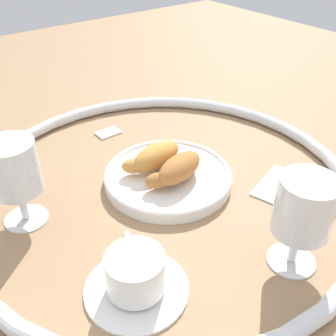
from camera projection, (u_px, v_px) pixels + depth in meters
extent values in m
plane|color=#997551|center=(162.00, 188.00, 0.69)|extent=(2.20, 2.20, 0.00)
torus|color=silver|center=(162.00, 182.00, 0.68)|extent=(0.67, 0.67, 0.02)
cylinder|color=white|center=(168.00, 178.00, 0.70)|extent=(0.23, 0.23, 0.02)
torus|color=white|center=(168.00, 174.00, 0.69)|extent=(0.23, 0.23, 0.01)
ellipsoid|color=#AD6B33|center=(180.00, 168.00, 0.66)|extent=(0.11, 0.07, 0.04)
ellipsoid|color=#AD6B33|center=(188.00, 158.00, 0.70)|extent=(0.05, 0.05, 0.03)
ellipsoid|color=#AD6B33|center=(158.00, 180.00, 0.65)|extent=(0.05, 0.04, 0.03)
ellipsoid|color=#CC893D|center=(157.00, 155.00, 0.69)|extent=(0.11, 0.06, 0.04)
ellipsoid|color=#CC893D|center=(168.00, 148.00, 0.73)|extent=(0.05, 0.05, 0.03)
ellipsoid|color=#CC893D|center=(134.00, 166.00, 0.68)|extent=(0.05, 0.04, 0.03)
cylinder|color=white|center=(136.00, 288.00, 0.51)|extent=(0.14, 0.14, 0.01)
cylinder|color=white|center=(135.00, 272.00, 0.49)|extent=(0.08, 0.08, 0.05)
cylinder|color=#937A60|center=(135.00, 260.00, 0.48)|extent=(0.07, 0.07, 0.01)
torus|color=white|center=(129.00, 245.00, 0.52)|extent=(0.02, 0.04, 0.04)
cylinder|color=white|center=(27.00, 218.00, 0.62)|extent=(0.07, 0.07, 0.01)
cylinder|color=white|center=(23.00, 203.00, 0.60)|extent=(0.01, 0.01, 0.05)
cylinder|color=white|center=(13.00, 167.00, 0.57)|extent=(0.08, 0.08, 0.08)
cylinder|color=yellow|center=(15.00, 174.00, 0.57)|extent=(0.07, 0.07, 0.05)
cylinder|color=white|center=(291.00, 260.00, 0.55)|extent=(0.07, 0.07, 0.01)
cylinder|color=white|center=(295.00, 244.00, 0.53)|extent=(0.01, 0.01, 0.05)
cylinder|color=white|center=(305.00, 206.00, 0.49)|extent=(0.08, 0.08, 0.08)
cylinder|color=yellow|center=(304.00, 210.00, 0.50)|extent=(0.07, 0.07, 0.06)
cube|color=white|center=(108.00, 132.00, 0.85)|extent=(0.05, 0.03, 0.01)
cube|color=silver|center=(292.00, 189.00, 0.68)|extent=(0.14, 0.14, 0.01)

